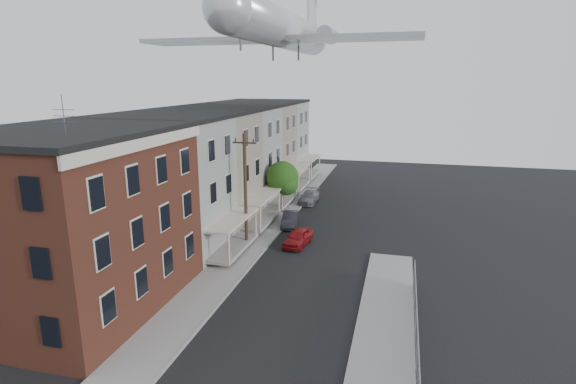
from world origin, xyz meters
name	(u,v)px	position (x,y,z in m)	size (l,w,h in m)	color
sidewalk_left	(270,224)	(-5.50, 24.00, 0.06)	(3.00, 62.00, 0.12)	gray
sidewalk_right	(382,356)	(5.50, 6.00, 0.06)	(3.00, 26.00, 0.12)	gray
curb_left	(285,225)	(-4.05, 24.00, 0.07)	(0.15, 62.00, 0.14)	gray
curb_right	(352,351)	(4.05, 6.00, 0.07)	(0.15, 26.00, 0.14)	gray
corner_building	(72,220)	(-12.00, 7.00, 5.16)	(10.31, 12.30, 12.15)	#371911
row_house_a	(160,184)	(-11.96, 16.50, 5.13)	(11.98, 7.00, 10.30)	slate
row_house_b	(200,167)	(-11.96, 23.50, 5.13)	(11.98, 7.00, 10.30)	#716759
row_house_c	(229,155)	(-11.96, 30.50, 5.13)	(11.98, 7.00, 10.30)	slate
row_house_d	(250,146)	(-11.96, 37.50, 5.13)	(11.98, 7.00, 10.30)	#716759
row_house_e	(267,139)	(-11.96, 44.50, 5.13)	(11.98, 7.00, 10.30)	slate
chainlink_fence	(417,356)	(7.00, 5.00, 1.00)	(0.06, 18.06, 1.90)	gray
utility_pole	(245,190)	(-5.60, 18.00, 4.67)	(1.80, 0.26, 9.00)	black
street_tree	(283,179)	(-5.27, 27.92, 3.45)	(3.22, 3.20, 5.20)	black
car_near	(298,237)	(-1.83, 19.60, 0.65)	(1.55, 3.84, 1.31)	maroon
car_mid	(290,219)	(-3.60, 24.10, 0.63)	(1.34, 3.85, 1.27)	black
car_far	(309,197)	(-3.60, 32.41, 0.62)	(1.75, 4.30, 1.25)	slate
airplane	(284,29)	(-5.53, 29.38, 17.42)	(25.34, 28.93, 8.42)	#BAB9BE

